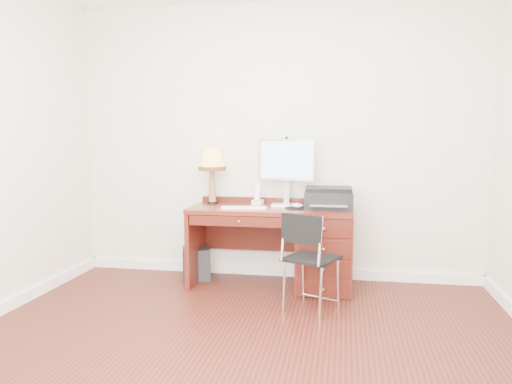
% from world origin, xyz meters
% --- Properties ---
extents(ground, '(4.00, 4.00, 0.00)m').
position_xyz_m(ground, '(0.00, 0.00, 0.00)').
color(ground, '#36120C').
rests_on(ground, ground).
extents(room_shell, '(4.00, 4.00, 4.00)m').
position_xyz_m(room_shell, '(0.00, 0.63, 0.05)').
color(room_shell, silver).
rests_on(room_shell, ground).
extents(desk, '(1.50, 0.67, 0.75)m').
position_xyz_m(desk, '(0.32, 1.40, 0.41)').
color(desk, '#5D1C13').
rests_on(desk, ground).
extents(monitor, '(0.54, 0.22, 0.63)m').
position_xyz_m(monitor, '(0.11, 1.58, 1.15)').
color(monitor, silver).
rests_on(monitor, desk).
extents(keyboard, '(0.42, 0.18, 0.02)m').
position_xyz_m(keyboard, '(-0.24, 1.27, 0.76)').
color(keyboard, white).
rests_on(keyboard, desk).
extents(mouse_pad, '(0.23, 0.23, 0.05)m').
position_xyz_m(mouse_pad, '(0.25, 1.35, 0.76)').
color(mouse_pad, black).
rests_on(mouse_pad, desk).
extents(printer, '(0.45, 0.35, 0.19)m').
position_xyz_m(printer, '(0.52, 1.43, 0.84)').
color(printer, black).
rests_on(printer, desk).
extents(leg_lamp, '(0.27, 0.27, 0.55)m').
position_xyz_m(leg_lamp, '(-0.61, 1.54, 1.15)').
color(leg_lamp, black).
rests_on(leg_lamp, desk).
extents(phone, '(0.11, 0.11, 0.20)m').
position_xyz_m(phone, '(-0.16, 1.56, 0.81)').
color(phone, white).
rests_on(phone, desk).
extents(pen_cup, '(0.07, 0.07, 0.09)m').
position_xyz_m(pen_cup, '(0.34, 1.57, 0.80)').
color(pen_cup, black).
rests_on(pen_cup, desk).
extents(chair, '(0.50, 0.51, 0.81)m').
position_xyz_m(chair, '(0.42, 0.74, 0.49)').
color(chair, black).
rests_on(chair, ground).
extents(equipment_box, '(0.34, 0.34, 0.31)m').
position_xyz_m(equipment_box, '(-0.77, 1.50, 0.15)').
color(equipment_box, black).
rests_on(equipment_box, ground).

